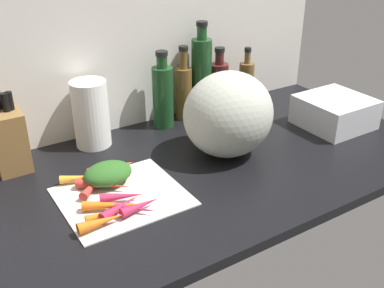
{
  "coord_description": "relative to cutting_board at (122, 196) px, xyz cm",
  "views": [
    {
      "loc": [
        -60.31,
        -103.65,
        70.16
      ],
      "look_at": [
        1.43,
        -6.31,
        11.14
      ],
      "focal_mm": 42.79,
      "sensor_mm": 36.0,
      "label": 1
    }
  ],
  "objects": [
    {
      "name": "carrot_11",
      "position": [
        -0.58,
        -8.93,
        1.41
      ],
      "size": [
        9.95,
        9.94,
        2.03
      ],
      "primitive_type": "cone",
      "rotation": [
        0.0,
        1.57,
        -0.78
      ],
      "color": "#B2264C",
      "rests_on": "cutting_board"
    },
    {
      "name": "carrot_0",
      "position": [
        -6.54,
        12.34,
        1.63
      ],
      "size": [
        12.73,
        6.94,
        2.46
      ],
      "primitive_type": "cone",
      "rotation": [
        0.0,
        1.57,
        -0.37
      ],
      "color": "orange",
      "rests_on": "cutting_board"
    },
    {
      "name": "knife_block",
      "position": [
        -21.23,
        34.0,
        9.3
      ],
      "size": [
        9.36,
        15.39,
        24.04
      ],
      "color": "brown",
      "rests_on": "ground_plane"
    },
    {
      "name": "carrot_3",
      "position": [
        -10.03,
        -10.27,
        1.89
      ],
      "size": [
        12.2,
        3.29,
        2.97
      ],
      "primitive_type": "cone",
      "rotation": [
        0.0,
        1.57,
        -0.03
      ],
      "color": "orange",
      "rests_on": "cutting_board"
    },
    {
      "name": "carrot_greens_pile",
      "position": [
        -0.46,
        7.99,
        3.34
      ],
      "size": [
        13.88,
        10.68,
        5.87
      ],
      "primitive_type": "ellipsoid",
      "color": "#2D6023",
      "rests_on": "cutting_board"
    },
    {
      "name": "ground_plane",
      "position": [
        20.28,
        4.77,
        -1.9
      ],
      "size": [
        170.0,
        80.0,
        3.0
      ],
      "primitive_type": "cube",
      "color": "black"
    },
    {
      "name": "carrot_4",
      "position": [
        -4.29,
        -5.36,
        1.7
      ],
      "size": [
        15.99,
        10.62,
        2.61
      ],
      "primitive_type": "cone",
      "rotation": [
        0.0,
        1.57,
        -0.52
      ],
      "color": "orange",
      "rests_on": "cutting_board"
    },
    {
      "name": "carrot_7",
      "position": [
        -5.82,
        6.74,
        1.7
      ],
      "size": [
        10.16,
        9.97,
        2.6
      ],
      "primitive_type": "cone",
      "rotation": [
        0.0,
        1.57,
        0.77
      ],
      "color": "red",
      "rests_on": "cutting_board"
    },
    {
      "name": "bottle_0",
      "position": [
        32.61,
        34.93,
        11.49
      ],
      "size": [
        7.43,
        7.43,
        27.72
      ],
      "color": "#19421E",
      "rests_on": "ground_plane"
    },
    {
      "name": "carrot_10",
      "position": [
        -0.11,
        8.68,
        2.19
      ],
      "size": [
        11.75,
        10.64,
        3.58
      ],
      "primitive_type": "cone",
      "rotation": [
        0.0,
        1.57,
        -0.7
      ],
      "color": "red",
      "rests_on": "cutting_board"
    },
    {
      "name": "wall_back",
      "position": [
        20.28,
        43.27,
        29.6
      ],
      "size": [
        170.0,
        3.0,
        60.0
      ],
      "primitive_type": "cube",
      "color": "silver",
      "rests_on": "ground_plane"
    },
    {
      "name": "carrot_5",
      "position": [
        -1.16,
        -2.68,
        1.81
      ],
      "size": [
        11.86,
        6.88,
        2.83
      ],
      "primitive_type": "cone",
      "rotation": [
        0.0,
        1.57,
        -0.37
      ],
      "color": "#B2264C",
      "rests_on": "cutting_board"
    },
    {
      "name": "paper_towel_roll",
      "position": [
        5.46,
        34.27,
        10.71
      ],
      "size": [
        11.67,
        11.67,
        22.22
      ],
      "primitive_type": "cylinder",
      "color": "white",
      "rests_on": "ground_plane"
    },
    {
      "name": "carrot_8",
      "position": [
        1.04,
        -9.16,
        1.75
      ],
      "size": [
        11.51,
        3.83,
        2.7
      ],
      "primitive_type": "cone",
      "rotation": [
        0.0,
        1.57,
        0.1
      ],
      "color": "#B2264C",
      "rests_on": "cutting_board"
    },
    {
      "name": "cutting_board",
      "position": [
        0.0,
        0.0,
        0.0
      ],
      "size": [
        32.8,
        29.41,
        0.8
      ],
      "primitive_type": "cube",
      "color": "beige",
      "rests_on": "ground_plane"
    },
    {
      "name": "dish_rack",
      "position": [
        84.99,
        2.06,
        4.9
      ],
      "size": [
        23.06,
        22.64,
        10.59
      ],
      "primitive_type": "cube",
      "color": "silver",
      "rests_on": "ground_plane"
    },
    {
      "name": "bottle_1",
      "position": [
        42.54,
        36.99,
        10.64
      ],
      "size": [
        6.15,
        6.15,
        27.58
      ],
      "color": "brown",
      "rests_on": "ground_plane"
    },
    {
      "name": "carrot_6",
      "position": [
        -3.11,
        5.39,
        1.75
      ],
      "size": [
        13.57,
        11.76,
        2.7
      ],
      "primitive_type": "cone",
      "rotation": [
        0.0,
        1.57,
        -0.68
      ],
      "color": "red",
      "rests_on": "cutting_board"
    },
    {
      "name": "carrot_9",
      "position": [
        -3.44,
        -6.82,
        1.79
      ],
      "size": [
        13.03,
        7.01,
        2.78
      ],
      "primitive_type": "cone",
      "rotation": [
        0.0,
        1.57,
        0.35
      ],
      "color": "#B2264C",
      "rests_on": "cutting_board"
    },
    {
      "name": "carrot_2",
      "position": [
        3.67,
        12.14,
        2.1
      ],
      "size": [
        11.45,
        3.41,
        3.4
      ],
      "primitive_type": "cone",
      "rotation": [
        0.0,
        1.57,
        0.0
      ],
      "color": "orange",
      "rests_on": "cutting_board"
    },
    {
      "name": "carrot_1",
      "position": [
        -7.27,
        -7.85,
        1.49
      ],
      "size": [
        11.82,
        3.81,
        2.18
      ],
      "primitive_type": "cone",
      "rotation": [
        0.0,
        1.57,
        -0.14
      ],
      "color": "orange",
      "rests_on": "cutting_board"
    },
    {
      "name": "bottle_4",
      "position": [
        67.78,
        32.0,
        9.47
      ],
      "size": [
        5.74,
        5.74,
        24.5
      ],
      "color": "brown",
      "rests_on": "ground_plane"
    },
    {
      "name": "winter_squash",
      "position": [
        39.52,
        5.46,
        13.17
      ],
      "size": [
        28.96,
        26.44,
        27.14
      ],
      "primitive_type": "ellipsoid",
      "color": "#B2B7A8",
      "rests_on": "ground_plane"
    },
    {
      "name": "bottle_2",
      "position": [
        49.73,
        36.09,
        15.08
      ],
      "size": [
        7.55,
        7.55,
        35.52
      ],
      "color": "#19421E",
      "rests_on": "ground_plane"
    },
    {
      "name": "bottle_3",
      "position": [
        58.1,
        36.59,
        9.78
      ],
      "size": [
        7.15,
        7.15,
        24.84
      ],
      "color": "#471919",
      "rests_on": "ground_plane"
    }
  ]
}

